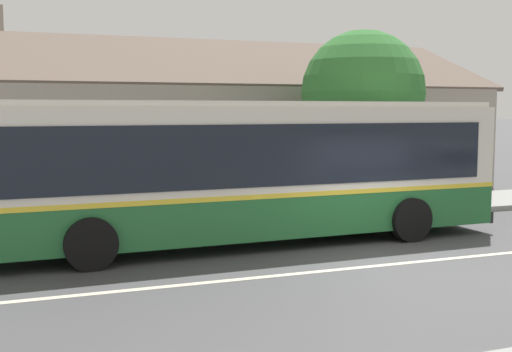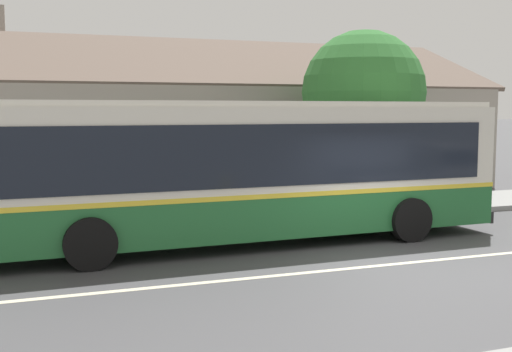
{
  "view_description": "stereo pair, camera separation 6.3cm",
  "coord_description": "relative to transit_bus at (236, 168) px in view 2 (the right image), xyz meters",
  "views": [
    {
      "loc": [
        -7.07,
        -10.41,
        2.98
      ],
      "look_at": [
        -1.52,
        4.31,
        1.34
      ],
      "focal_mm": 45.0,
      "sensor_mm": 36.0,
      "label": 1
    },
    {
      "loc": [
        -7.01,
        -10.43,
        2.98
      ],
      "look_at": [
        -1.52,
        4.31,
        1.34
      ],
      "focal_mm": 45.0,
      "sensor_mm": 36.0,
      "label": 2
    }
  ],
  "objects": [
    {
      "name": "lane_divider_stripe",
      "position": [
        2.51,
        -2.9,
        -1.69
      ],
      "size": [
        60.0,
        0.16,
        0.01
      ],
      "primitive_type": "cube",
      "color": "beige",
      "rests_on": "ground"
    },
    {
      "name": "ground_plane",
      "position": [
        2.51,
        -2.9,
        -1.7
      ],
      "size": [
        300.0,
        300.0,
        0.0
      ],
      "primitive_type": "plane",
      "color": "#424244"
    },
    {
      "name": "community_building",
      "position": [
        1.09,
        11.46,
        0.3
      ],
      "size": [
        23.25,
        10.77,
        6.77
      ],
      "color": "gray",
      "rests_on": "ground"
    },
    {
      "name": "street_tree_primary",
      "position": [
        5.38,
        3.87,
        1.78
      ],
      "size": [
        3.75,
        3.75,
        5.37
      ],
      "color": "#4C3828",
      "rests_on": "ground"
    },
    {
      "name": "transit_bus",
      "position": [
        0.0,
        0.0,
        0.0
      ],
      "size": [
        12.21,
        2.95,
        3.15
      ],
      "color": "#236633",
      "rests_on": "ground"
    },
    {
      "name": "bench_down_street",
      "position": [
        -4.41,
        2.5,
        -1.13
      ],
      "size": [
        1.55,
        0.51,
        0.94
      ],
      "color": "#4C4C4C",
      "rests_on": "sidewalk_far"
    },
    {
      "name": "sidewalk_far",
      "position": [
        2.51,
        3.1,
        -1.62
      ],
      "size": [
        60.0,
        3.0,
        0.15
      ],
      "primitive_type": "cube",
      "color": "gray",
      "rests_on": "ground"
    }
  ]
}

